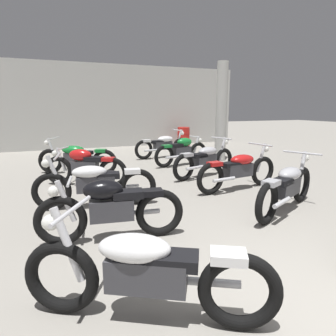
% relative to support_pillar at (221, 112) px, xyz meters
% --- Properties ---
extents(back_wall, '(13.00, 0.24, 3.60)m').
position_rel_support_pillar_xyz_m(back_wall, '(-3.09, 4.84, 0.20)').
color(back_wall, '#B2B2AD').
rests_on(back_wall, ground).
extents(support_pillar, '(0.36, 0.36, 3.20)m').
position_rel_support_pillar_xyz_m(support_pillar, '(0.00, 0.00, 0.00)').
color(support_pillar, '#B2B2AD').
rests_on(support_pillar, ground).
extents(motorcycle_left_row_0, '(1.94, 1.19, 0.97)m').
position_rel_support_pillar_xyz_m(motorcycle_left_row_0, '(-4.64, -6.31, -1.15)').
color(motorcycle_left_row_0, black).
rests_on(motorcycle_left_row_0, ground).
extents(motorcycle_left_row_1, '(1.96, 0.52, 0.88)m').
position_rel_support_pillar_xyz_m(motorcycle_left_row_1, '(-4.60, -4.69, -1.14)').
color(motorcycle_left_row_1, black).
rests_on(motorcycle_left_row_1, ground).
extents(motorcycle_left_row_2, '(2.16, 0.68, 0.97)m').
position_rel_support_pillar_xyz_m(motorcycle_left_row_2, '(-4.60, -3.24, -1.15)').
color(motorcycle_left_row_2, black).
rests_on(motorcycle_left_row_2, ground).
extents(motorcycle_left_row_3, '(1.75, 1.10, 0.88)m').
position_rel_support_pillar_xyz_m(motorcycle_left_row_3, '(-4.60, -1.67, -1.14)').
color(motorcycle_left_row_3, black).
rests_on(motorcycle_left_row_3, ground).
extents(motorcycle_left_row_4, '(2.00, 1.10, 0.97)m').
position_rel_support_pillar_xyz_m(motorcycle_left_row_4, '(-4.66, -0.31, -1.15)').
color(motorcycle_left_row_4, black).
rests_on(motorcycle_left_row_4, ground).
extents(motorcycle_right_row_1, '(2.01, 1.08, 0.97)m').
position_rel_support_pillar_xyz_m(motorcycle_right_row_1, '(-1.59, -4.69, -1.15)').
color(motorcycle_right_row_1, black).
rests_on(motorcycle_right_row_1, ground).
extents(motorcycle_right_row_2, '(2.17, 0.69, 0.97)m').
position_rel_support_pillar_xyz_m(motorcycle_right_row_2, '(-1.54, -3.23, -1.15)').
color(motorcycle_right_row_2, black).
rests_on(motorcycle_right_row_2, ground).
extents(motorcycle_right_row_3, '(2.10, 0.91, 0.97)m').
position_rel_support_pillar_xyz_m(motorcycle_right_row_3, '(-1.60, -1.87, -1.15)').
color(motorcycle_right_row_3, black).
rests_on(motorcycle_right_row_3, ground).
extents(motorcycle_right_row_4, '(1.95, 0.65, 0.88)m').
position_rel_support_pillar_xyz_m(motorcycle_right_row_4, '(-1.54, -0.29, -1.14)').
color(motorcycle_right_row_4, black).
rests_on(motorcycle_right_row_4, ground).
extents(motorcycle_right_row_5, '(2.16, 0.69, 0.97)m').
position_rel_support_pillar_xyz_m(motorcycle_right_row_5, '(-1.57, 1.24, -1.15)').
color(motorcycle_right_row_5, black).
rests_on(motorcycle_right_row_5, ground).
extents(oil_drum, '(0.59, 0.59, 0.85)m').
position_rel_support_pillar_xyz_m(oil_drum, '(0.52, 4.02, -1.18)').
color(oil_drum, red).
rests_on(oil_drum, ground).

